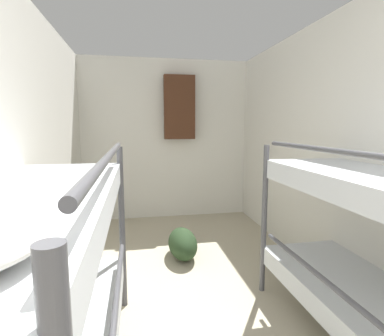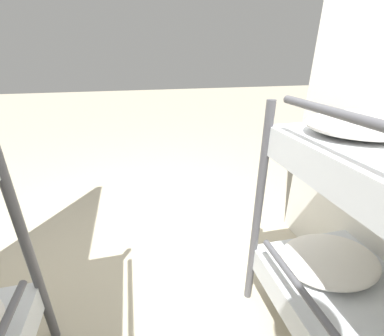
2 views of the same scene
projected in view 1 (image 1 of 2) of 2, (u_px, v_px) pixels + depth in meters
wall_left at (13, 158)px, 1.96m from camera, size 0.06×4.73×2.34m
wall_right at (349, 152)px, 2.42m from camera, size 0.06×4.73×2.34m
wall_back at (166, 140)px, 4.46m from camera, size 2.56×0.06×2.34m
bunk_stack_left_near at (32, 296)px, 1.23m from camera, size 0.67×1.86×1.27m
duffel_bag at (183, 243)px, 3.16m from camera, size 0.30×0.57×0.30m
hanging_coat at (179, 107)px, 4.28m from camera, size 0.44×0.12×0.90m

